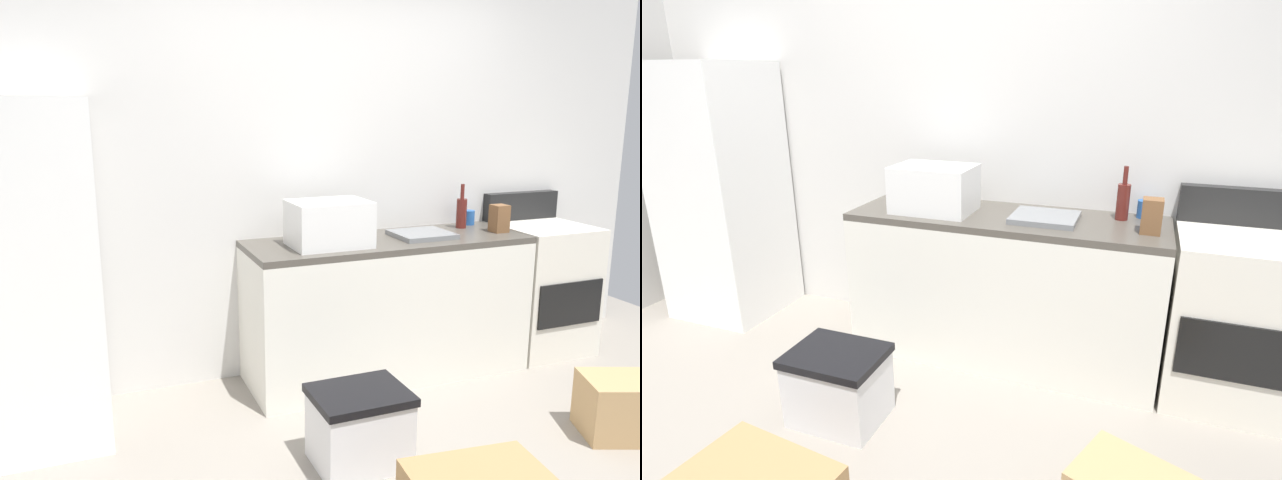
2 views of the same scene
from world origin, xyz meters
TOP-DOWN VIEW (x-y plane):
  - ground_plane at (0.00, 0.00)m, footprint 6.00×6.00m
  - wall_back at (0.00, 1.55)m, footprint 5.00×0.10m
  - kitchen_counter at (0.30, 1.20)m, footprint 1.80×0.60m
  - refrigerator at (-1.75, 1.15)m, footprint 0.68×0.66m
  - stove_oven at (1.52, 1.21)m, footprint 0.60×0.61m
  - microwave at (-0.12, 1.15)m, footprint 0.46×0.34m
  - sink_basin at (0.53, 1.18)m, footprint 0.36×0.32m
  - wine_bottle at (0.93, 1.34)m, footprint 0.07×0.07m
  - coffee_mug at (1.05, 1.42)m, footprint 0.08×0.08m
  - knife_block at (1.08, 1.13)m, footprint 0.10×0.10m
  - storage_bin at (-0.30, 0.31)m, footprint 0.46×0.36m

SIDE VIEW (x-z plane):
  - ground_plane at x=0.00m, z-range 0.00..0.00m
  - storage_bin at x=-0.30m, z-range 0.00..0.38m
  - kitchen_counter at x=0.30m, z-range 0.00..0.90m
  - stove_oven at x=1.52m, z-range -0.08..1.02m
  - refrigerator at x=-1.75m, z-range 0.00..1.75m
  - sink_basin at x=0.53m, z-range 0.90..0.93m
  - coffee_mug at x=1.05m, z-range 0.90..1.00m
  - knife_block at x=1.08m, z-range 0.90..1.08m
  - wine_bottle at x=0.93m, z-range 0.86..1.16m
  - microwave at x=-0.12m, z-range 0.90..1.17m
  - wall_back at x=0.00m, z-range 0.00..2.60m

